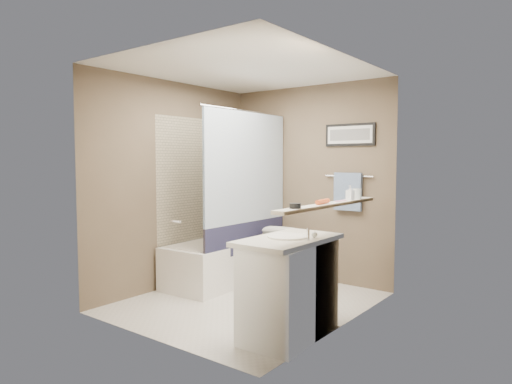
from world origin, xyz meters
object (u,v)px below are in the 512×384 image
Objects in this scene: soap_bottle at (350,193)px; bathtub at (222,262)px; candle_bowl_near at (295,206)px; hair_brush_front at (323,202)px; vanity at (289,289)px; glass_jar at (357,194)px; toilet at (290,254)px.

bathtub is at bearing 173.74° from soap_bottle.
candle_bowl_near is 0.41× the size of hair_brush_front.
vanity is 6.59× the size of soap_bottle.
vanity is 0.79m from hair_brush_front.
bathtub is at bearing 158.02° from hair_brush_front.
toilet is at bearing 154.91° from glass_jar.
toilet is at bearing 124.01° from candle_bowl_near.
glass_jar reaches higher than hair_brush_front.
hair_brush_front is 0.53m from soap_bottle.
candle_bowl_near is at bearing -51.71° from vanity.
soap_bottle reaches higher than glass_jar.
glass_jar is at bearing 147.14° from toilet.
glass_jar is 0.73× the size of soap_bottle.
candle_bowl_near is 0.96m from soap_bottle.
vanity is at bearing -33.76° from bathtub.
candle_bowl_near is at bearing -35.96° from bathtub.
soap_bottle reaches higher than toilet.
toilet is 1.52m from soap_bottle.
candle_bowl_near is (1.79, -1.15, 0.89)m from bathtub.
hair_brush_front reaches higher than bathtub.
candle_bowl_near reaches higher than toilet.
candle_bowl_near is at bearing -90.00° from hair_brush_front.
bathtub is at bearing 145.51° from vanity.
glass_jar is 0.15m from soap_bottle.
glass_jar reaches higher than toilet.
bathtub is 2.01m from glass_jar.
toilet is 0.79× the size of vanity.
bathtub is 15.00× the size of glass_jar.
toilet is 7.94× the size of candle_bowl_near.
vanity is 1.20m from glass_jar.
vanity is 1.10m from soap_bottle.
candle_bowl_near is 0.43m from hair_brush_front.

